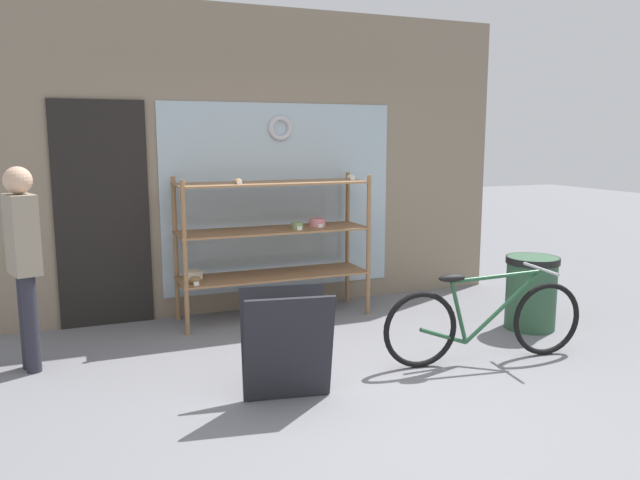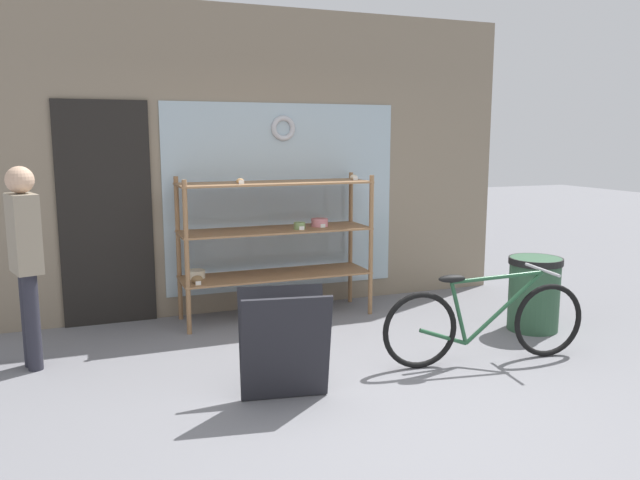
{
  "view_description": "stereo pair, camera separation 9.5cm",
  "coord_description": "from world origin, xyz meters",
  "px_view_note": "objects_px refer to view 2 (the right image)",
  "views": [
    {
      "loc": [
        -1.84,
        -3.39,
        1.77
      ],
      "look_at": [
        0.0,
        1.11,
        0.96
      ],
      "focal_mm": 35.0,
      "sensor_mm": 36.0,
      "label": 1
    },
    {
      "loc": [
        -1.75,
        -3.43,
        1.77
      ],
      "look_at": [
        0.0,
        1.11,
        0.96
      ],
      "focal_mm": 35.0,
      "sensor_mm": 36.0,
      "label": 2
    }
  ],
  "objects_px": {
    "bicycle": "(485,322)",
    "pedestrian": "(25,253)",
    "sandwich_board": "(284,345)",
    "trash_bin": "(534,291)",
    "display_case": "(274,234)"
  },
  "relations": [
    {
      "from": "display_case",
      "to": "sandwich_board",
      "type": "bearing_deg",
      "value": -105.11
    },
    {
      "from": "bicycle",
      "to": "trash_bin",
      "type": "distance_m",
      "value": 1.09
    },
    {
      "from": "bicycle",
      "to": "pedestrian",
      "type": "bearing_deg",
      "value": 168.35
    },
    {
      "from": "pedestrian",
      "to": "bicycle",
      "type": "bearing_deg",
      "value": 54.05
    },
    {
      "from": "sandwich_board",
      "to": "trash_bin",
      "type": "distance_m",
      "value": 2.69
    },
    {
      "from": "display_case",
      "to": "trash_bin",
      "type": "relative_size",
      "value": 2.74
    },
    {
      "from": "sandwich_board",
      "to": "pedestrian",
      "type": "bearing_deg",
      "value": 152.42
    },
    {
      "from": "sandwich_board",
      "to": "trash_bin",
      "type": "xyz_separation_m",
      "value": [
        2.62,
        0.64,
        -0.01
      ]
    },
    {
      "from": "bicycle",
      "to": "sandwich_board",
      "type": "bearing_deg",
      "value": -169.51
    },
    {
      "from": "trash_bin",
      "to": "bicycle",
      "type": "bearing_deg",
      "value": -149.39
    },
    {
      "from": "display_case",
      "to": "sandwich_board",
      "type": "xyz_separation_m",
      "value": [
        -0.51,
        -1.9,
        -0.46
      ]
    },
    {
      "from": "bicycle",
      "to": "pedestrian",
      "type": "distance_m",
      "value": 3.56
    },
    {
      "from": "display_case",
      "to": "bicycle",
      "type": "bearing_deg",
      "value": -57.03
    },
    {
      "from": "sandwich_board",
      "to": "trash_bin",
      "type": "height_order",
      "value": "sandwich_board"
    },
    {
      "from": "pedestrian",
      "to": "trash_bin",
      "type": "distance_m",
      "value": 4.33
    }
  ]
}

